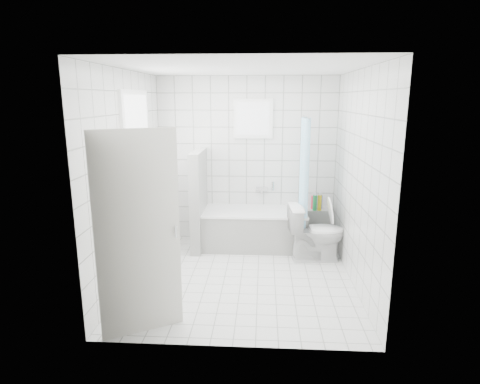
{
  "coord_description": "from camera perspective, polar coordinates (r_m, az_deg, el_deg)",
  "views": [
    {
      "loc": [
        0.27,
        -4.8,
        2.26
      ],
      "look_at": [
        -0.04,
        0.35,
        1.05
      ],
      "focal_mm": 30.0,
      "sensor_mm": 36.0,
      "label": 1
    }
  ],
  "objects": [
    {
      "name": "ceiling",
      "position": [
        4.82,
        0.21,
        17.24
      ],
      "size": [
        3.0,
        3.0,
        0.0
      ],
      "primitive_type": "plane",
      "rotation": [
        3.14,
        0.0,
        0.0
      ],
      "color": "white",
      "rests_on": "ground"
    },
    {
      "name": "tiled_ledge",
      "position": [
        6.55,
        10.83,
        -4.69
      ],
      "size": [
        0.4,
        0.24,
        0.55
      ],
      "primitive_type": "cube",
      "color": "white",
      "rests_on": "ground"
    },
    {
      "name": "curtain_rod",
      "position": [
        5.94,
        9.36,
        10.52
      ],
      "size": [
        0.02,
        0.8,
        0.02
      ],
      "primitive_type": "cylinder",
      "rotation": [
        1.57,
        0.0,
        0.0
      ],
      "color": "silver",
      "rests_on": "wall_back"
    },
    {
      "name": "partition_wall",
      "position": [
        6.14,
        -5.88,
        -1.1
      ],
      "size": [
        0.15,
        0.85,
        1.5
      ],
      "primitive_type": "cube",
      "color": "white",
      "rests_on": "ground"
    },
    {
      "name": "wall_back",
      "position": [
        6.38,
        0.95,
        4.54
      ],
      "size": [
        2.8,
        0.02,
        2.6
      ],
      "primitive_type": "cube",
      "color": "white",
      "rests_on": "ground"
    },
    {
      "name": "wall_front",
      "position": [
        3.45,
        -1.18,
        -2.96
      ],
      "size": [
        2.8,
        0.02,
        2.6
      ],
      "primitive_type": "cube",
      "color": "white",
      "rests_on": "ground"
    },
    {
      "name": "wall_right",
      "position": [
        5.03,
        16.36,
        1.65
      ],
      "size": [
        0.02,
        3.0,
        2.6
      ],
      "primitive_type": "cube",
      "color": "white",
      "rests_on": "ground"
    },
    {
      "name": "window_sill",
      "position": [
        5.52,
        -13.34,
        -1.86
      ],
      "size": [
        0.18,
        1.02,
        0.08
      ],
      "primitive_type": "cube",
      "color": "white",
      "rests_on": "wall_left"
    },
    {
      "name": "bathtub",
      "position": [
        6.25,
        2.07,
        -5.19
      ],
      "size": [
        1.57,
        0.77,
        0.58
      ],
      "color": "white",
      "rests_on": "ground"
    },
    {
      "name": "sill_bottles",
      "position": [
        5.45,
        -13.43,
        -0.2
      ],
      "size": [
        0.17,
        0.75,
        0.33
      ],
      "color": "#35D6F2",
      "rests_on": "window_sill"
    },
    {
      "name": "tub_faucet",
      "position": [
        6.42,
        3.08,
        0.48
      ],
      "size": [
        0.18,
        0.06,
        0.06
      ],
      "primitive_type": "cube",
      "color": "silver",
      "rests_on": "wall_back"
    },
    {
      "name": "wall_left",
      "position": [
        5.17,
        -15.49,
        2.02
      ],
      "size": [
        0.02,
        3.0,
        2.6
      ],
      "primitive_type": "cube",
      "color": "white",
      "rests_on": "ground"
    },
    {
      "name": "window_back",
      "position": [
        6.27,
        1.88,
        10.35
      ],
      "size": [
        0.5,
        0.01,
        0.5
      ],
      "primitive_type": "cube",
      "color": "white",
      "rests_on": "wall_back"
    },
    {
      "name": "toilet",
      "position": [
        5.81,
        10.8,
        -5.69
      ],
      "size": [
        0.83,
        0.53,
        0.81
      ],
      "primitive_type": "imported",
      "rotation": [
        0.0,
        0.0,
        1.68
      ],
      "color": "white",
      "rests_on": "ground"
    },
    {
      "name": "shower_curtain",
      "position": [
        5.92,
        9.16,
        1.72
      ],
      "size": [
        0.14,
        0.48,
        1.78
      ],
      "primitive_type": null,
      "color": "#54C6F9",
      "rests_on": "curtain_rod"
    },
    {
      "name": "ground",
      "position": [
        5.31,
        0.19,
        -11.98
      ],
      "size": [
        3.0,
        3.0,
        0.0
      ],
      "primitive_type": "plane",
      "color": "white",
      "rests_on": "ground"
    },
    {
      "name": "ledge_bottles",
      "position": [
        6.4,
        10.89,
        -1.48
      ],
      "size": [
        0.18,
        0.16,
        0.24
      ],
      "color": "gold",
      "rests_on": "tiled_ledge"
    },
    {
      "name": "window_left",
      "position": [
        5.39,
        -14.22,
        5.77
      ],
      "size": [
        0.01,
        0.9,
        1.4
      ],
      "primitive_type": "cube",
      "color": "white",
      "rests_on": "wall_left"
    },
    {
      "name": "door",
      "position": [
        3.92,
        -14.26,
        -5.99
      ],
      "size": [
        0.71,
        0.43,
        2.0
      ],
      "primitive_type": "cube",
      "rotation": [
        0.0,
        0.0,
        -1.05
      ],
      "color": "silver",
      "rests_on": "ground"
    }
  ]
}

